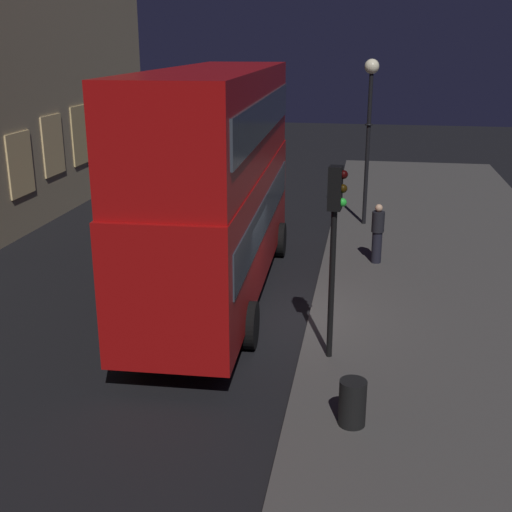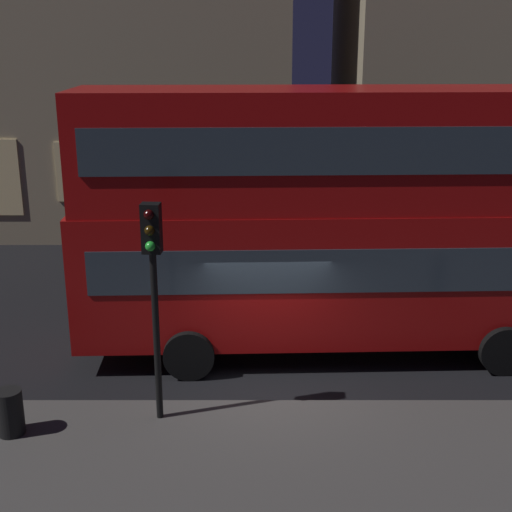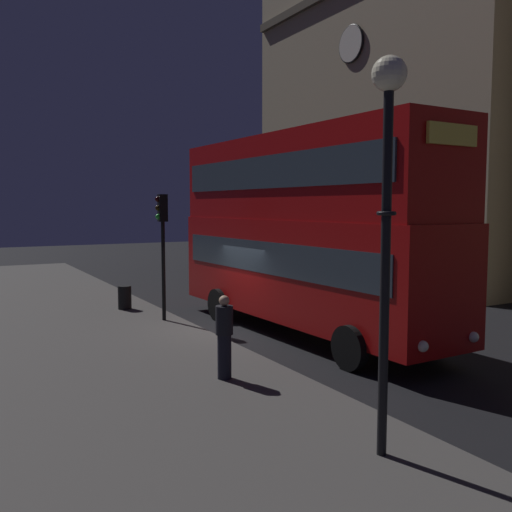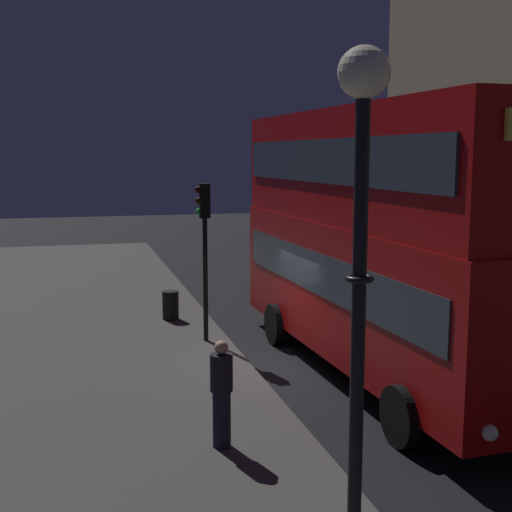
# 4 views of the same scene
# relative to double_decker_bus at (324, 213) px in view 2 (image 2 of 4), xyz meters

# --- Properties ---
(ground_plane) EXTENTS (80.00, 80.00, 0.00)m
(ground_plane) POSITION_rel_double_decker_bus_xyz_m (-1.27, -1.75, -3.18)
(ground_plane) COLOR black
(double_decker_bus) EXTENTS (10.78, 3.03, 5.74)m
(double_decker_bus) POSITION_rel_double_decker_bus_xyz_m (0.00, 0.00, 0.00)
(double_decker_bus) COLOR #9E0C0C
(double_decker_bus) RESTS_ON ground
(traffic_light_near_kerb) EXTENTS (0.34, 0.37, 3.97)m
(traffic_light_near_kerb) POSITION_rel_double_decker_bus_xyz_m (-3.24, -3.09, -0.20)
(traffic_light_near_kerb) COLOR black
(traffic_light_near_kerb) RESTS_ON sidewalk_slab
(litter_bin) EXTENTS (0.47, 0.47, 0.82)m
(litter_bin) POSITION_rel_double_decker_bus_xyz_m (-5.75, -3.62, -2.65)
(litter_bin) COLOR black
(litter_bin) RESTS_ON sidewalk_slab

